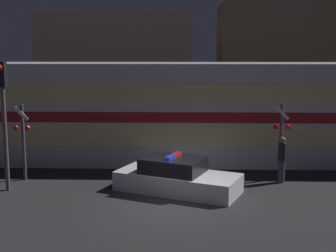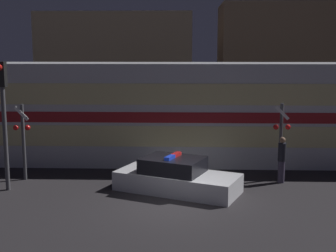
{
  "view_description": "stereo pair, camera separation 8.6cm",
  "coord_description": "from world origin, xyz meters",
  "px_view_note": "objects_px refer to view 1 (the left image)",
  "views": [
    {
      "loc": [
        0.29,
        -15.02,
        5.19
      ],
      "look_at": [
        -0.26,
        3.87,
        2.04
      ],
      "focal_mm": 50.0,
      "sensor_mm": 36.0,
      "label": 1
    },
    {
      "loc": [
        0.38,
        -15.02,
        5.19
      ],
      "look_at": [
        -0.26,
        3.87,
        2.04
      ],
      "focal_mm": 50.0,
      "sensor_mm": 36.0,
      "label": 2
    }
  ],
  "objects_px": {
    "pedestrian": "(282,159)",
    "police_car": "(177,178)",
    "crossing_signal_near": "(281,137)",
    "train": "(160,113)",
    "traffic_light_corner": "(3,107)"
  },
  "relations": [
    {
      "from": "train",
      "to": "police_car",
      "type": "relative_size",
      "value": 4.91
    },
    {
      "from": "pedestrian",
      "to": "police_car",
      "type": "bearing_deg",
      "value": -162.86
    },
    {
      "from": "pedestrian",
      "to": "traffic_light_corner",
      "type": "height_order",
      "value": "traffic_light_corner"
    },
    {
      "from": "crossing_signal_near",
      "to": "train",
      "type": "bearing_deg",
      "value": 149.34
    },
    {
      "from": "train",
      "to": "crossing_signal_near",
      "type": "relative_size",
      "value": 7.75
    },
    {
      "from": "police_car",
      "to": "crossing_signal_near",
      "type": "relative_size",
      "value": 1.58
    },
    {
      "from": "crossing_signal_near",
      "to": "traffic_light_corner",
      "type": "relative_size",
      "value": 0.65
    },
    {
      "from": "pedestrian",
      "to": "traffic_light_corner",
      "type": "bearing_deg",
      "value": -172.67
    },
    {
      "from": "train",
      "to": "traffic_light_corner",
      "type": "height_order",
      "value": "traffic_light_corner"
    },
    {
      "from": "crossing_signal_near",
      "to": "traffic_light_corner",
      "type": "height_order",
      "value": "traffic_light_corner"
    },
    {
      "from": "police_car",
      "to": "train",
      "type": "bearing_deg",
      "value": 123.0
    },
    {
      "from": "pedestrian",
      "to": "train",
      "type": "bearing_deg",
      "value": 145.54
    },
    {
      "from": "train",
      "to": "police_car",
      "type": "xyz_separation_m",
      "value": [
        0.81,
        -4.62,
        -1.76
      ]
    },
    {
      "from": "train",
      "to": "pedestrian",
      "type": "xyz_separation_m",
      "value": [
        4.89,
        -3.36,
        -1.34
      ]
    },
    {
      "from": "train",
      "to": "traffic_light_corner",
      "type": "xyz_separation_m",
      "value": [
        -5.44,
        -4.69,
        0.83
      ]
    }
  ]
}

